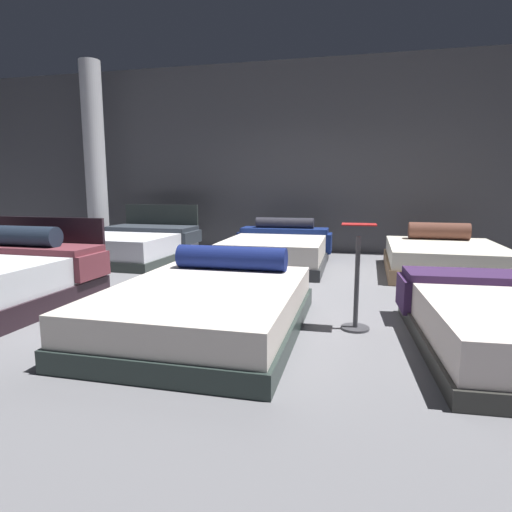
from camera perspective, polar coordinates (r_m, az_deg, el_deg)
ground_plane at (r=5.16m, az=-0.32°, el=-4.42°), size 18.00×18.00×0.02m
showroom_back_wall at (r=8.17m, az=4.88°, el=12.97°), size 18.00×0.06×3.50m
bed_1 at (r=3.65m, az=-6.55°, el=-6.69°), size 1.58×2.16×0.63m
bed_3 at (r=7.42m, az=-15.85°, el=1.40°), size 1.69×2.10×0.89m
bed_4 at (r=6.58m, az=2.91°, el=0.75°), size 1.58×2.04×0.70m
bed_5 at (r=6.54m, az=23.93°, el=-0.26°), size 1.63×2.03×0.67m
price_sign at (r=3.69m, az=13.37°, el=-4.49°), size 0.28×0.24×0.91m
support_pillar at (r=8.75m, az=-20.85°, el=12.17°), size 0.38×0.38×3.50m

